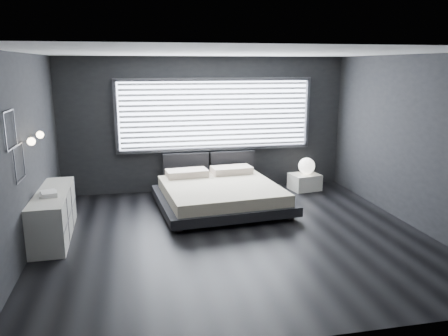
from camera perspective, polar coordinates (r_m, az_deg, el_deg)
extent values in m
plane|color=black|center=(6.98, 1.42, -8.80)|extent=(6.00, 6.00, 0.00)
plane|color=white|center=(6.47, 1.57, 14.84)|extent=(6.00, 6.00, 0.00)
cube|color=black|center=(9.25, -2.38, 5.69)|extent=(6.00, 0.04, 2.80)
cube|color=black|center=(4.03, 10.39, -4.66)|extent=(6.00, 0.04, 2.80)
cube|color=black|center=(6.60, -24.81, 1.34)|extent=(0.04, 5.50, 2.80)
cube|color=black|center=(7.82, 23.47, 3.18)|extent=(0.04, 5.50, 2.80)
cube|color=white|center=(9.24, -1.14, 7.00)|extent=(4.00, 0.02, 1.38)
cube|color=#47474C|center=(9.06, -13.98, 6.49)|extent=(0.06, 0.08, 1.48)
cube|color=#47474C|center=(9.79, 10.81, 7.12)|extent=(0.06, 0.08, 1.48)
cube|color=#47474C|center=(9.16, -1.13, 11.52)|extent=(4.14, 0.08, 0.06)
cube|color=#47474C|center=(9.32, -1.09, 2.51)|extent=(4.14, 0.08, 0.06)
cube|color=silver|center=(9.18, -1.07, 6.96)|extent=(3.94, 0.03, 1.32)
cube|color=black|center=(9.23, -5.00, 0.39)|extent=(0.96, 0.16, 0.52)
cube|color=black|center=(9.39, 1.07, 0.67)|extent=(0.96, 0.16, 0.52)
cylinder|color=silver|center=(6.60, -24.46, 3.15)|extent=(0.10, 0.02, 0.02)
sphere|color=#FFE5B7|center=(6.58, -23.87, 3.19)|extent=(0.11, 0.11, 0.11)
cylinder|color=silver|center=(7.18, -23.45, 3.98)|extent=(0.10, 0.02, 0.02)
sphere|color=#FFE5B7|center=(7.16, -22.90, 4.02)|extent=(0.11, 0.11, 0.11)
cube|color=#47474C|center=(5.97, -26.37, 6.67)|extent=(0.01, 0.46, 0.02)
cube|color=#47474C|center=(6.03, -25.92, 2.34)|extent=(0.01, 0.46, 0.02)
cube|color=#47474C|center=(6.21, -25.63, 4.81)|extent=(0.01, 0.02, 0.46)
cube|color=#47474C|center=(5.77, -26.69, 4.15)|extent=(0.01, 0.02, 0.46)
cube|color=#47474C|center=(6.27, -25.37, 2.67)|extent=(0.01, 0.46, 0.02)
cube|color=#47474C|center=(6.36, -24.96, -1.40)|extent=(0.01, 0.46, 0.02)
cube|color=#47474C|center=(6.53, -24.71, 1.06)|extent=(0.01, 0.02, 0.46)
cube|color=#47474C|center=(6.09, -25.65, 0.16)|extent=(0.01, 0.02, 0.46)
cube|color=black|center=(7.19, -5.99, -7.83)|extent=(0.14, 0.14, 0.08)
cube|color=black|center=(7.78, 8.52, -6.25)|extent=(0.14, 0.14, 0.08)
cube|color=black|center=(8.84, -8.20, -3.82)|extent=(0.14, 0.14, 0.08)
cube|color=black|center=(9.33, 3.88, -2.81)|extent=(0.14, 0.14, 0.08)
cube|color=black|center=(8.18, -0.40, -4.18)|extent=(2.48, 2.39, 0.17)
cube|color=beige|center=(8.13, -0.40, -2.92)|extent=(2.22, 2.22, 0.21)
cube|color=beige|center=(8.73, -4.87, -0.66)|extent=(0.85, 0.51, 0.14)
cube|color=beige|center=(8.97, 0.99, -0.24)|extent=(0.85, 0.51, 0.14)
cube|color=white|center=(9.56, 10.49, -1.79)|extent=(0.67, 0.59, 0.34)
sphere|color=white|center=(9.51, 10.74, 0.27)|extent=(0.35, 0.35, 0.35)
cube|color=white|center=(7.33, -21.41, -5.63)|extent=(0.56, 1.83, 0.73)
cube|color=#47474C|center=(7.29, -19.40, -5.55)|extent=(0.06, 1.80, 0.71)
cube|color=white|center=(7.03, -21.98, -3.20)|extent=(0.31, 0.37, 0.04)
cube|color=white|center=(7.00, -21.95, -2.98)|extent=(0.29, 0.34, 0.03)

